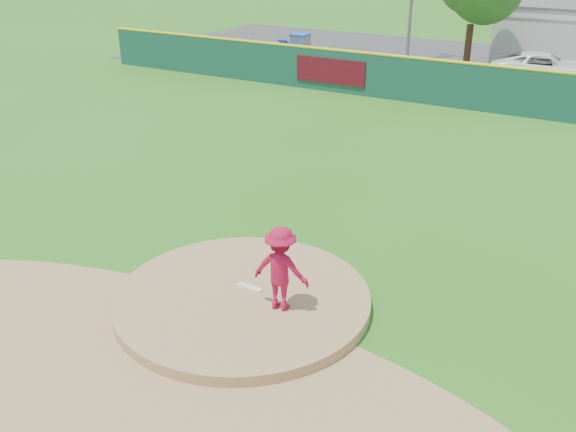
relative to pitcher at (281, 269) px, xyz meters
The scene contains 10 objects.
ground 1.51m from the pitcher, behind, with size 120.00×120.00×0.00m, color #286B19.
pitchers_mound 1.51m from the pitcher, behind, with size 5.50×5.50×0.50m, color #9E774C.
pitching_rubber 1.35m from the pitcher, 161.86° to the left, with size 0.60×0.15×0.04m, color white.
infield_dirt_arc 3.34m from the pitcher, 107.94° to the right, with size 15.40×15.40×0.01m, color #9E774C.
parking_lot 27.06m from the pitcher, 92.05° to the left, with size 44.00×16.00×0.02m, color #38383A.
pitcher is the anchor object (origin of this frame).
van 25.14m from the pitcher, 87.79° to the left, with size 2.41×5.24×1.45m, color white.
fence_banners 17.95m from the pitcher, 91.81° to the left, with size 17.69×0.04×1.20m.
playground_slide 27.25m from the pitcher, 117.62° to the left, with size 0.97×2.72×1.50m.
outfield_fence 18.04m from the pitcher, 93.07° to the left, with size 40.00×0.14×2.07m.
Camera 1 is at (6.63, -9.78, 7.55)m, focal length 40.00 mm.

